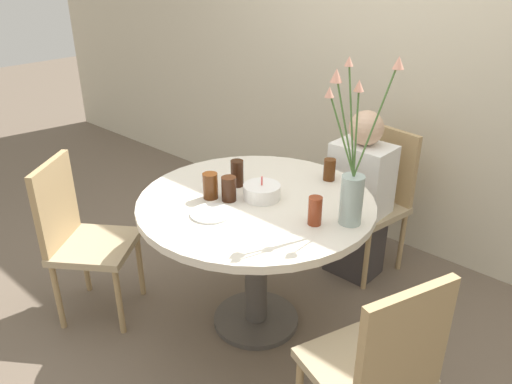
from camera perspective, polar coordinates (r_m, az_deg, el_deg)
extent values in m
plane|color=#6B5B4C|center=(2.89, 0.00, -14.51)|extent=(16.00, 16.00, 0.00)
cube|color=beige|center=(3.37, 16.07, 15.12)|extent=(8.00, 0.05, 2.60)
cylinder|color=silver|center=(2.47, 0.00, -1.25)|extent=(1.18, 1.18, 0.04)
cylinder|color=#4C4742|center=(2.66, 0.00, -8.30)|extent=(0.12, 0.12, 0.69)
cylinder|color=#4C4742|center=(2.88, 0.00, -14.28)|extent=(0.47, 0.47, 0.03)
cube|color=tan|center=(3.18, 12.52, -1.85)|extent=(0.46, 0.46, 0.04)
cube|color=tan|center=(3.21, 15.04, 3.07)|extent=(0.38, 0.10, 0.46)
cylinder|color=tan|center=(3.27, 7.94, -5.13)|extent=(0.03, 0.03, 0.41)
cylinder|color=tan|center=(3.08, 12.49, -7.60)|extent=(0.03, 0.03, 0.41)
cylinder|color=tan|center=(3.49, 11.85, -3.29)|extent=(0.03, 0.03, 0.41)
cylinder|color=tan|center=(3.32, 16.29, -5.46)|extent=(0.03, 0.03, 0.41)
cube|color=tan|center=(2.85, -17.88, -5.92)|extent=(0.56, 0.56, 0.04)
cube|color=tan|center=(2.82, -21.95, -1.22)|extent=(0.25, 0.33, 0.46)
cylinder|color=tan|center=(2.79, -15.37, -11.96)|extent=(0.03, 0.03, 0.41)
cylinder|color=tan|center=(3.04, -13.11, -8.15)|extent=(0.03, 0.03, 0.41)
cylinder|color=tan|center=(2.92, -21.70, -11.06)|extent=(0.03, 0.03, 0.41)
cylinder|color=tan|center=(3.16, -18.98, -7.52)|extent=(0.03, 0.03, 0.41)
cube|color=tan|center=(2.07, 12.07, -19.05)|extent=(0.51, 0.51, 0.04)
cube|color=tan|center=(1.80, 16.58, -16.71)|extent=(0.16, 0.37, 0.46)
cylinder|color=tan|center=(2.39, 12.23, -18.92)|extent=(0.03, 0.03, 0.41)
cylinder|color=white|center=(2.46, 0.67, 0.04)|extent=(0.19, 0.19, 0.07)
cylinder|color=#E54C4C|center=(2.44, 0.68, 1.28)|extent=(0.01, 0.01, 0.04)
cylinder|color=#9EB2AD|center=(2.24, 10.85, -0.89)|extent=(0.10, 0.10, 0.23)
cylinder|color=#4C7538|center=(2.15, 11.39, 6.73)|extent=(0.05, 0.05, 0.38)
cone|color=#E0997F|center=(2.13, 11.69, 11.83)|extent=(0.04, 0.04, 0.05)
cylinder|color=#4C7538|center=(2.14, 10.85, 8.02)|extent=(0.09, 0.03, 0.48)
cone|color=#E0997F|center=(2.11, 10.59, 14.51)|extent=(0.04, 0.04, 0.04)
cylinder|color=#4C7538|center=(2.16, 13.49, 7.86)|extent=(0.08, 0.16, 0.48)
cone|color=#E0997F|center=(2.15, 16.00, 14.04)|extent=(0.05, 0.05, 0.05)
cylinder|color=#4C7538|center=(2.11, 9.81, 6.34)|extent=(0.09, 0.11, 0.38)
cone|color=#E0997F|center=(2.03, 8.39, 11.25)|extent=(0.04, 0.04, 0.04)
cylinder|color=#4C7538|center=(2.13, 10.18, 7.26)|extent=(0.11, 0.05, 0.43)
cone|color=#E0997F|center=(2.08, 9.18, 13.03)|extent=(0.05, 0.05, 0.06)
cylinder|color=white|center=(2.33, -5.13, -2.44)|extent=(0.20, 0.20, 0.01)
cylinder|color=#33190C|center=(2.43, -3.12, 0.37)|extent=(0.07, 0.07, 0.12)
cylinder|color=#51280F|center=(2.46, -5.24, 0.71)|extent=(0.07, 0.07, 0.13)
cylinder|color=#51280F|center=(2.68, 8.39, 2.54)|extent=(0.06, 0.06, 0.12)
cylinder|color=maroon|center=(2.23, 6.76, -2.15)|extent=(0.06, 0.06, 0.13)
cylinder|color=#33190C|center=(2.59, -2.17, 2.16)|extent=(0.07, 0.07, 0.14)
cube|color=#383333|center=(3.22, 11.25, -5.48)|extent=(0.31, 0.24, 0.45)
cube|color=white|center=(3.02, 11.95, 1.58)|extent=(0.34, 0.24, 0.42)
sphere|color=#D1A889|center=(2.91, 12.50, 7.16)|extent=(0.20, 0.20, 0.20)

